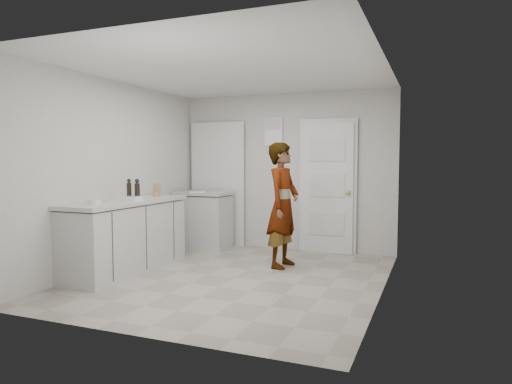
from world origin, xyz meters
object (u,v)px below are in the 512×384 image
at_px(egg_bowl, 94,202).
at_px(person, 283,205).
at_px(cake_mix_box, 157,190).
at_px(spice_jar, 156,195).
at_px(baking_dish, 128,199).
at_px(oil_cruet_a, 137,190).
at_px(oil_cruet_b, 129,190).

bearing_deg(egg_bowl, person, 39.84).
bearing_deg(cake_mix_box, spice_jar, -61.69).
height_order(spice_jar, baking_dish, spice_jar).
bearing_deg(egg_bowl, spice_jar, 82.85).
height_order(spice_jar, oil_cruet_a, oil_cruet_a).
height_order(oil_cruet_b, egg_bowl, oil_cruet_b).
distance_m(person, egg_bowl, 2.39).
bearing_deg(cake_mix_box, oil_cruet_a, -78.22).
xyz_separation_m(cake_mix_box, spice_jar, (0.17, -0.29, -0.05)).
height_order(cake_mix_box, spice_jar, cake_mix_box).
height_order(baking_dish, egg_bowl, same).
xyz_separation_m(oil_cruet_a, baking_dish, (-0.06, -0.12, -0.11)).
bearing_deg(oil_cruet_a, cake_mix_box, 104.21).
bearing_deg(person, baking_dish, 125.55).
xyz_separation_m(oil_cruet_a, oil_cruet_b, (-0.10, -0.03, 0.00)).
height_order(person, spice_jar, person).
xyz_separation_m(cake_mix_box, oil_cruet_a, (0.18, -0.71, 0.05)).
height_order(spice_jar, egg_bowl, spice_jar).
bearing_deg(person, egg_bowl, 135.22).
bearing_deg(baking_dish, spice_jar, 85.26).
relative_size(cake_mix_box, egg_bowl, 1.20).
distance_m(oil_cruet_a, oil_cruet_b, 0.11).
bearing_deg(oil_cruet_a, spice_jar, 91.42).
bearing_deg(oil_cruet_a, oil_cruet_b, -164.16).
distance_m(cake_mix_box, oil_cruet_a, 0.74).
distance_m(cake_mix_box, oil_cruet_b, 0.75).
height_order(oil_cruet_a, baking_dish, oil_cruet_a).
bearing_deg(cake_mix_box, baking_dish, -83.97).
xyz_separation_m(person, oil_cruet_a, (-1.69, -0.89, 0.22)).
relative_size(baking_dish, egg_bowl, 2.37).
distance_m(person, oil_cruet_b, 2.03).
relative_size(cake_mix_box, oil_cruet_b, 0.62).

